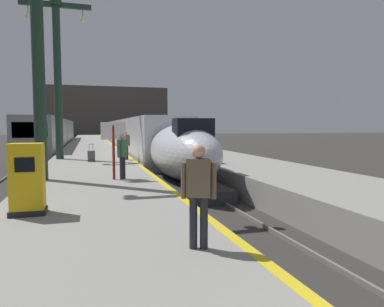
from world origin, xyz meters
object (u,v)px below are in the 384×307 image
(highspeed_train_main, at_px, (121,134))
(departure_info_board, at_px, (113,139))
(rolling_suitcase, at_px, (91,156))
(ticket_machine_yellow, at_px, (27,182))
(passenger_mid_platform, at_px, (199,188))
(passenger_far_waiting, at_px, (122,153))
(station_column_far, at_px, (57,65))
(station_column_mid, at_px, (37,18))
(passenger_near_edge, at_px, (126,143))
(regional_train_adjacent, at_px, (54,134))

(highspeed_train_main, xyz_separation_m, departure_info_board, (-3.34, -36.04, 0.59))
(highspeed_train_main, height_order, rolling_suitcase, highspeed_train_main)
(highspeed_train_main, xyz_separation_m, ticket_machine_yellow, (-5.55, -40.83, -0.18))
(passenger_mid_platform, distance_m, passenger_far_waiting, 8.06)
(passenger_mid_platform, relative_size, departure_info_board, 0.80)
(passenger_far_waiting, xyz_separation_m, ticket_machine_yellow, (-2.53, -4.82, -0.25))
(station_column_far, bearing_deg, station_column_mid, -90.00)
(passenger_near_edge, bearing_deg, ticket_machine_yellow, -105.30)
(station_column_mid, height_order, rolling_suitcase, station_column_mid)
(rolling_suitcase, bearing_deg, station_column_far, 129.51)
(station_column_far, relative_size, rolling_suitcase, 9.45)
(passenger_mid_platform, xyz_separation_m, ticket_machine_yellow, (-3.02, 3.23, -0.25))
(passenger_near_edge, relative_size, ticket_machine_yellow, 1.06)
(rolling_suitcase, bearing_deg, highspeed_train_main, 81.93)
(regional_train_adjacent, height_order, station_column_mid, station_column_mid)
(passenger_far_waiting, height_order, departure_info_board, departure_info_board)
(passenger_near_edge, xyz_separation_m, ticket_machine_yellow, (-3.42, -12.49, -0.25))
(highspeed_train_main, relative_size, ticket_machine_yellow, 47.43)
(passenger_near_edge, relative_size, passenger_mid_platform, 1.00)
(station_column_far, xyz_separation_m, passenger_mid_platform, (3.37, -17.37, -4.59))
(departure_info_board, bearing_deg, station_column_far, 105.33)
(passenger_far_waiting, bearing_deg, station_column_far, 107.18)
(passenger_near_edge, xyz_separation_m, passenger_far_waiting, (-0.89, -7.67, 0.00))
(highspeed_train_main, height_order, regional_train_adjacent, regional_train_adjacent)
(station_column_mid, relative_size, rolling_suitcase, 9.92)
(passenger_mid_platform, bearing_deg, station_column_far, 100.97)
(station_column_far, relative_size, passenger_mid_platform, 5.49)
(departure_info_board, bearing_deg, rolling_suitcase, 96.03)
(passenger_mid_platform, height_order, passenger_far_waiting, same)
(station_column_far, relative_size, passenger_far_waiting, 5.49)
(regional_train_adjacent, distance_m, departure_info_board, 31.81)
(ticket_machine_yellow, xyz_separation_m, departure_info_board, (2.21, 4.79, 0.77))
(highspeed_train_main, bearing_deg, station_column_far, -102.47)
(passenger_near_edge, xyz_separation_m, rolling_suitcase, (-1.96, -0.54, -0.69))
(passenger_far_waiting, bearing_deg, departure_info_board, -174.99)
(departure_info_board, bearing_deg, passenger_near_edge, 81.11)
(regional_train_adjacent, bearing_deg, departure_info_board, -81.39)
(passenger_near_edge, height_order, passenger_far_waiting, same)
(station_column_far, height_order, passenger_near_edge, station_column_far)
(station_column_far, height_order, ticket_machine_yellow, station_column_far)
(station_column_far, distance_m, departure_info_board, 10.51)
(regional_train_adjacent, distance_m, rolling_suitcase, 24.63)
(station_column_mid, bearing_deg, station_column_far, 90.00)
(passenger_mid_platform, height_order, departure_info_board, departure_info_board)
(station_column_mid, relative_size, passenger_near_edge, 5.77)
(departure_info_board, bearing_deg, station_column_mid, 164.96)
(station_column_mid, xyz_separation_m, station_column_far, (0.00, 8.66, -0.25))
(highspeed_train_main, distance_m, station_column_mid, 36.17)
(station_column_mid, relative_size, departure_info_board, 4.60)
(highspeed_train_main, relative_size, rolling_suitcase, 77.29)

